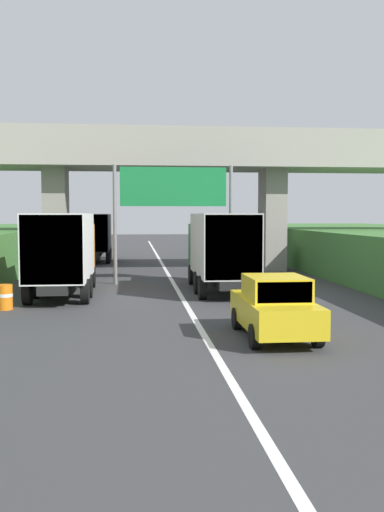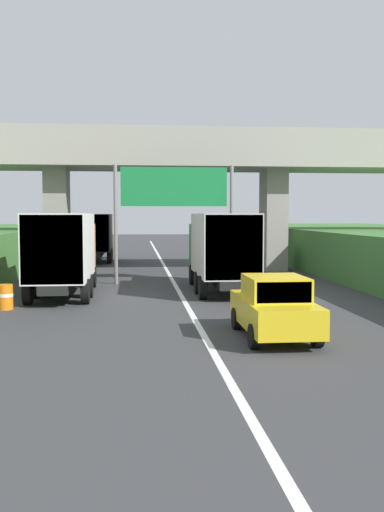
# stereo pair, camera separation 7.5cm
# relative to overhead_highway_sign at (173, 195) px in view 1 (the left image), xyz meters

# --- Properties ---
(lane_centre_stripe) EXTENTS (0.20, 94.15, 0.01)m
(lane_centre_stripe) POSITION_rel_overhead_highway_sign_xyz_m (0.00, -0.54, -4.33)
(lane_centre_stripe) COLOR white
(lane_centre_stripe) RESTS_ON ground
(overpass_bridge) EXTENTS (40.00, 4.80, 8.31)m
(overpass_bridge) POSITION_rel_overhead_highway_sign_xyz_m (0.00, 6.22, 2.00)
(overpass_bridge) COLOR #9E998E
(overpass_bridge) RESTS_ON ground
(overhead_highway_sign) EXTENTS (5.88, 0.18, 5.81)m
(overhead_highway_sign) POSITION_rel_overhead_highway_sign_xyz_m (0.00, 0.00, 0.00)
(overhead_highway_sign) COLOR slate
(overhead_highway_sign) RESTS_ON ground
(truck_green) EXTENTS (2.44, 7.30, 3.44)m
(truck_green) POSITION_rel_overhead_highway_sign_xyz_m (1.84, -3.25, -2.40)
(truck_green) COLOR black
(truck_green) RESTS_ON ground
(truck_orange) EXTENTS (2.44, 7.30, 3.44)m
(truck_orange) POSITION_rel_overhead_highway_sign_xyz_m (-4.87, -3.97, -2.40)
(truck_orange) COLOR black
(truck_orange) RESTS_ON ground
(truck_black) EXTENTS (2.44, 7.30, 3.44)m
(truck_black) POSITION_rel_overhead_highway_sign_xyz_m (-4.80, 14.37, -2.40)
(truck_black) COLOR black
(truck_black) RESTS_ON ground
(car_yellow) EXTENTS (1.86, 4.10, 1.72)m
(car_yellow) POSITION_rel_overhead_highway_sign_xyz_m (1.89, -12.90, -3.48)
(car_yellow) COLOR gold
(car_yellow) RESTS_ON ground
(construction_barrel_3) EXTENTS (0.57, 0.57, 0.90)m
(construction_barrel_3) POSITION_rel_overhead_highway_sign_xyz_m (-6.56, -7.27, -3.87)
(construction_barrel_3) COLOR orange
(construction_barrel_3) RESTS_ON ground
(construction_barrel_4) EXTENTS (0.57, 0.57, 0.90)m
(construction_barrel_4) POSITION_rel_overhead_highway_sign_xyz_m (-6.69, -1.88, -3.87)
(construction_barrel_4) COLOR orange
(construction_barrel_4) RESTS_ON ground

